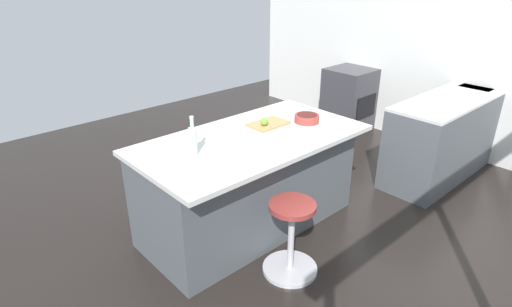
{
  "coord_description": "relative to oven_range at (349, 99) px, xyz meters",
  "views": [
    {
      "loc": [
        2.45,
        2.49,
        2.26
      ],
      "look_at": [
        0.26,
        0.09,
        0.77
      ],
      "focal_mm": 29.33,
      "sensor_mm": 36.0,
      "label": 1
    }
  ],
  "objects": [
    {
      "name": "interior_partition_left",
      "position": [
        -0.35,
        0.93,
        1.02
      ],
      "size": [
        0.12,
        5.79,
        2.92
      ],
      "color": "silver",
      "rests_on": "ground_plane"
    },
    {
      "name": "ground_plane",
      "position": [
        2.5,
        0.93,
        -0.44
      ],
      "size": [
        7.53,
        7.53,
        0.0
      ],
      "primitive_type": "plane",
      "color": "black"
    },
    {
      "name": "apple_green",
      "position": [
        2.53,
        0.87,
        0.52
      ],
      "size": [
        0.07,
        0.07,
        0.07
      ],
      "primitive_type": "sphere",
      "color": "#609E2D",
      "rests_on": "cutting_board"
    },
    {
      "name": "stool_by_window",
      "position": [
        2.95,
        1.63,
        -0.15
      ],
      "size": [
        0.44,
        0.44,
        0.62
      ],
      "color": "#B7B7BC",
      "rests_on": "ground_plane"
    },
    {
      "name": "sink_cabinet",
      "position": [
        -0.0,
        1.63,
        0.02
      ],
      "size": [
        2.55,
        0.6,
        1.2
      ],
      "color": "#4C5156",
      "rests_on": "ground_plane"
    },
    {
      "name": "water_bottle",
      "position": [
        3.33,
        0.93,
        0.58
      ],
      "size": [
        0.06,
        0.06,
        0.31
      ],
      "color": "silver",
      "rests_on": "kitchen_island"
    },
    {
      "name": "kitchen_island",
      "position": [
        2.76,
        0.92,
        0.01
      ],
      "size": [
        2.01,
        1.06,
        0.9
      ],
      "color": "#4C5156",
      "rests_on": "ground_plane"
    },
    {
      "name": "oven_range",
      "position": [
        0.0,
        0.0,
        0.0
      ],
      "size": [
        0.6,
        0.61,
        0.89
      ],
      "color": "#38383D",
      "rests_on": "ground_plane"
    },
    {
      "name": "cutting_board",
      "position": [
        2.45,
        0.85,
        0.47
      ],
      "size": [
        0.36,
        0.24,
        0.02
      ],
      "primitive_type": "cube",
      "color": "tan",
      "rests_on": "kitchen_island"
    },
    {
      "name": "fruit_bowl",
      "position": [
        2.14,
        1.04,
        0.5
      ],
      "size": [
        0.23,
        0.23,
        0.07
      ],
      "color": "#993833",
      "rests_on": "kitchen_island"
    }
  ]
}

